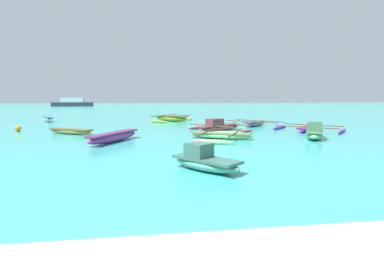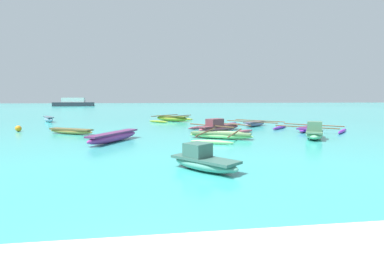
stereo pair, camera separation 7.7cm
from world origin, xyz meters
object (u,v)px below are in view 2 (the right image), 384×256
at_px(moored_boat_3, 255,124).
at_px(moored_boat_4, 314,133).
at_px(moored_boat_0, 114,137).
at_px(moored_boat_1, 219,127).
at_px(mooring_buoy_0, 18,128).
at_px(distant_ferry, 74,103).
at_px(moored_boat_2, 172,118).
at_px(moored_boat_5, 204,161).
at_px(moored_boat_9, 309,128).
at_px(moored_boat_6, 71,131).
at_px(moored_boat_8, 48,119).
at_px(moored_boat_7, 221,135).

relative_size(moored_boat_3, moored_boat_4, 1.65).
distance_m(moored_boat_0, moored_boat_1, 7.40).
height_order(moored_boat_1, mooring_buoy_0, moored_boat_1).
relative_size(mooring_buoy_0, distant_ferry, 0.04).
bearing_deg(mooring_buoy_0, moored_boat_2, 34.24).
height_order(moored_boat_4, moored_boat_5, moored_boat_4).
bearing_deg(moored_boat_9, distant_ferry, 68.97).
bearing_deg(moored_boat_6, moored_boat_0, -20.95).
distance_m(moored_boat_2, moored_boat_8, 11.13).
distance_m(moored_boat_3, moored_boat_7, 7.73).
bearing_deg(moored_boat_8, moored_boat_4, 24.26).
bearing_deg(moored_boat_4, moored_boat_7, 111.98).
bearing_deg(moored_boat_0, moored_boat_7, -58.32).
xyz_separation_m(moored_boat_8, distant_ferry, (-10.47, 51.96, 0.63)).
relative_size(moored_boat_0, moored_boat_8, 1.40).
bearing_deg(moored_boat_0, mooring_buoy_0, 78.13).
xyz_separation_m(moored_boat_6, mooring_buoy_0, (-3.73, 1.91, 0.01)).
bearing_deg(moored_boat_2, moored_boat_8, -142.38).
bearing_deg(moored_boat_1, distant_ferry, 74.10).
relative_size(moored_boat_1, moored_boat_2, 0.99).
relative_size(moored_boat_2, moored_boat_7, 0.96).
relative_size(moored_boat_0, distant_ferry, 0.38).
relative_size(moored_boat_7, moored_boat_9, 0.94).
distance_m(moored_boat_1, moored_boat_7, 3.68).
height_order(moored_boat_4, moored_boat_7, moored_boat_4).
bearing_deg(moored_boat_5, moored_boat_2, 139.45).
bearing_deg(distant_ferry, moored_boat_8, -78.60).
bearing_deg(moored_boat_4, moored_boat_6, 104.22).
relative_size(moored_boat_0, moored_boat_4, 1.45).
distance_m(moored_boat_3, moored_boat_8, 18.26).
relative_size(moored_boat_5, mooring_buoy_0, 6.03).
height_order(moored_boat_2, moored_boat_7, moored_boat_2).
bearing_deg(moored_boat_7, moored_boat_4, 17.06).
height_order(moored_boat_2, mooring_buoy_0, moored_boat_2).
bearing_deg(moored_boat_6, moored_boat_1, 32.45).
height_order(moored_boat_1, moored_boat_7, moored_boat_1).
distance_m(moored_boat_5, moored_boat_9, 13.09).
xyz_separation_m(moored_boat_0, moored_boat_6, (-2.92, 3.59, -0.08)).
bearing_deg(moored_boat_4, moored_boat_9, 5.04).
height_order(moored_boat_2, moored_boat_4, moored_boat_4).
height_order(moored_boat_5, mooring_buoy_0, moored_boat_5).
relative_size(moored_boat_3, mooring_buoy_0, 11.14).
bearing_deg(moored_boat_4, distant_ferry, 54.02).
bearing_deg(moored_boat_8, moored_boat_0, 0.83).
xyz_separation_m(moored_boat_1, distant_ferry, (-24.03, 61.38, 0.62)).
height_order(moored_boat_8, moored_boat_9, moored_boat_8).
distance_m(moored_boat_5, moored_boat_7, 7.05).
xyz_separation_m(moored_boat_0, mooring_buoy_0, (-6.65, 5.50, -0.07)).
distance_m(moored_boat_5, moored_boat_6, 11.76).
bearing_deg(moored_boat_4, moored_boat_8, 82.92).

